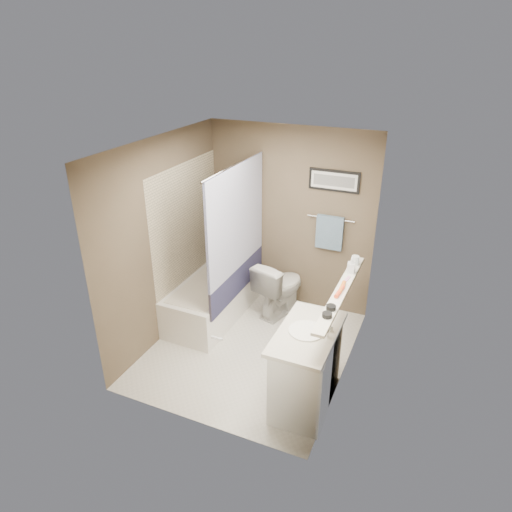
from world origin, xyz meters
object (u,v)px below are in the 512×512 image
at_px(vanity, 306,369).
at_px(candle_bowl_near, 327,315).
at_px(bathtub, 213,299).
at_px(hair_brush_back, 342,287).
at_px(glass_jar, 355,260).
at_px(toilet, 280,287).
at_px(candle_bowl_far, 331,307).
at_px(soap_bottle, 351,265).
at_px(hair_brush_front, 340,291).

xyz_separation_m(vanity, candle_bowl_near, (0.19, -0.10, 0.73)).
distance_m(bathtub, hair_brush_back, 2.08).
bearing_deg(glass_jar, candle_bowl_near, -90.00).
distance_m(vanity, hair_brush_back, 0.88).
xyz_separation_m(toilet, vanity, (0.83, -1.45, 0.02)).
distance_m(vanity, candle_bowl_far, 0.76).
relative_size(bathtub, hair_brush_back, 6.82).
xyz_separation_m(toilet, soap_bottle, (1.02, -0.64, 0.82)).
relative_size(hair_brush_front, glass_jar, 2.20).
distance_m(candle_bowl_far, soap_bottle, 0.78).
distance_m(bathtub, vanity, 1.91).
relative_size(toilet, candle_bowl_near, 8.45).
bearing_deg(hair_brush_front, hair_brush_back, 90.00).
relative_size(bathtub, glass_jar, 15.00).
bearing_deg(hair_brush_front, glass_jar, 90.00).
xyz_separation_m(bathtub, hair_brush_front, (1.79, -0.68, 0.89)).
bearing_deg(candle_bowl_near, toilet, 123.29).
xyz_separation_m(vanity, hair_brush_back, (0.19, 0.44, 0.74)).
bearing_deg(bathtub, toilet, 29.78).
height_order(hair_brush_front, glass_jar, glass_jar).
height_order(toilet, vanity, vanity).
bearing_deg(hair_brush_front, candle_bowl_far, -90.00).
bearing_deg(bathtub, candle_bowl_near, -31.22).
distance_m(bathtub, toilet, 0.89).
xyz_separation_m(candle_bowl_far, soap_bottle, (0.00, 0.78, 0.07)).
distance_m(candle_bowl_far, hair_brush_front, 0.31).
relative_size(bathtub, hair_brush_front, 6.82).
distance_m(candle_bowl_near, soap_bottle, 0.91).
bearing_deg(candle_bowl_far, hair_brush_front, 90.00).
distance_m(candle_bowl_near, candle_bowl_far, 0.13).
bearing_deg(hair_brush_front, toilet, 132.58).
relative_size(hair_brush_back, glass_jar, 2.20).
distance_m(vanity, soap_bottle, 1.16).
bearing_deg(candle_bowl_near, candle_bowl_far, 90.00).
bearing_deg(candle_bowl_far, soap_bottle, 90.00).
relative_size(vanity, glass_jar, 9.00).
height_order(candle_bowl_far, glass_jar, glass_jar).
bearing_deg(vanity, glass_jar, 77.20).
xyz_separation_m(bathtub, candle_bowl_far, (1.79, -0.99, 0.89)).
relative_size(candle_bowl_near, hair_brush_back, 0.41).
xyz_separation_m(candle_bowl_near, soap_bottle, (0.00, 0.91, 0.07)).
bearing_deg(hair_brush_back, toilet, 135.06).
xyz_separation_m(hair_brush_front, glass_jar, (0.00, 0.67, 0.03)).
bearing_deg(hair_brush_front, bathtub, 159.11).
bearing_deg(bathtub, vanity, -31.73).
xyz_separation_m(bathtub, vanity, (1.60, -1.03, 0.15)).
distance_m(vanity, hair_brush_front, 0.83).
bearing_deg(candle_bowl_near, hair_brush_front, 90.00).
bearing_deg(candle_bowl_far, glass_jar, 90.00).
distance_m(toilet, candle_bowl_far, 1.90).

